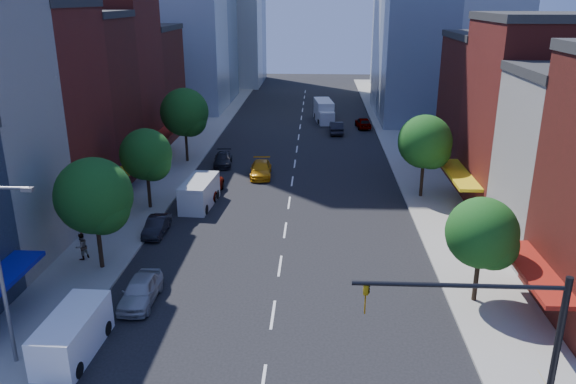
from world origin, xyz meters
The scene contains 27 objects.
sidewalk_left centered at (-12.50, 40.00, 0.07)m, with size 5.00×120.00×0.15m, color gray.
sidewalk_right centered at (12.50, 40.00, 0.07)m, with size 5.00×120.00×0.15m, color gray.
bldg_left_2 centered at (-21.00, 20.50, 8.00)m, with size 12.00×9.00×16.00m, color maroon.
bldg_left_3 centered at (-21.00, 29.00, 7.50)m, with size 12.00×8.00×15.00m, color #581E16.
bldg_left_4 centered at (-21.00, 37.50, 8.50)m, with size 12.00×9.00×17.00m, color maroon.
bldg_left_5 centered at (-21.00, 47.00, 6.50)m, with size 12.00×10.00×13.00m, color #581E16.
bldg_right_2 centered at (21.00, 24.00, 7.50)m, with size 12.00×10.00×15.00m, color maroon.
bldg_right_3 centered at (21.00, 34.00, 6.50)m, with size 12.00×10.00×13.00m, color #581E16.
traffic_signal centered at (9.94, -4.50, 4.16)m, with size 7.24×2.24×8.00m.
streetlight centered at (-11.81, 1.00, 5.28)m, with size 2.25×0.25×9.00m.
tree_left_near centered at (-11.35, 10.92, 4.87)m, with size 4.80×4.80×7.30m.
tree_left_mid centered at (-11.35, 21.92, 4.53)m, with size 4.20×4.20×6.65m.
tree_left_far centered at (-11.35, 35.92, 5.20)m, with size 5.00×5.00×7.75m.
tree_right_near centered at (11.65, 7.92, 4.19)m, with size 4.00×4.00×6.20m.
tree_right_far centered at (11.65, 25.92, 4.86)m, with size 4.60×4.60×7.20m.
parked_car_front centered at (-7.70, 6.96, 0.76)m, with size 1.79×4.45×1.52m, color #A0A0A4.
parked_car_second centered at (-9.50, 16.83, 0.63)m, with size 1.34×3.85×1.27m, color black.
parked_car_third centered at (-7.50, 25.35, 0.76)m, with size 2.52×5.46×1.52m, color #999999.
parked_car_rear centered at (-7.50, 35.07, 0.64)m, with size 1.80×4.43×1.29m, color black.
cargo_van_near centered at (-9.50, 1.78, 1.08)m, with size 2.22×5.19×2.19m.
cargo_van_far centered at (-7.51, 22.78, 1.15)m, with size 2.57×5.59×2.32m.
taxi centered at (-3.15, 31.42, 0.72)m, with size 2.00×4.93×1.43m, color orange.
traffic_car_oncoming centered at (4.78, 50.27, 0.78)m, with size 1.65×4.74×1.56m, color black.
traffic_car_far centered at (8.50, 53.60, 0.74)m, with size 1.75×4.35×1.48m, color #999999.
box_truck centered at (3.26, 57.78, 1.38)m, with size 2.97×7.46×2.92m.
pedestrian_near centered at (-10.50, 1.09, 0.99)m, with size 0.61×0.40×1.68m, color #999999.
pedestrian_far centered at (-13.20, 12.07, 1.06)m, with size 0.88×0.69×1.82m, color #999999.
Camera 1 is at (2.25, -21.12, 16.68)m, focal length 35.00 mm.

